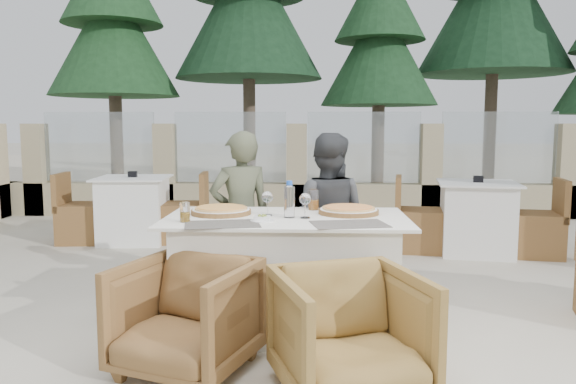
{
  "coord_description": "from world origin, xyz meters",
  "views": [
    {
      "loc": [
        0.19,
        -3.64,
        1.37
      ],
      "look_at": [
        0.04,
        0.32,
        0.9
      ],
      "focal_mm": 35.0,
      "sensor_mm": 36.0,
      "label": 1
    }
  ],
  "objects_px": {
    "armchair_near_left": "(186,317)",
    "armchair_near_right": "(350,334)",
    "dining_table": "(286,274)",
    "pizza_right": "(349,210)",
    "water_bottle": "(289,199)",
    "armchair_far_left": "(239,254)",
    "diner_right": "(327,219)",
    "bg_table_a": "(134,210)",
    "olive_dish": "(262,218)",
    "armchair_far_right": "(334,254)",
    "wine_glass_near": "(305,204)",
    "pizza_left": "(221,210)",
    "diner_left": "(241,218)",
    "wine_glass_centre": "(267,202)",
    "bg_table_b": "(477,218)",
    "beer_glass_right": "(313,200)",
    "beer_glass_left": "(185,212)"
  },
  "relations": [
    {
      "from": "armchair_near_left",
      "to": "armchair_near_right",
      "type": "bearing_deg",
      "value": 4.42
    },
    {
      "from": "dining_table",
      "to": "pizza_right",
      "type": "distance_m",
      "value": 0.61
    },
    {
      "from": "dining_table",
      "to": "water_bottle",
      "type": "relative_size",
      "value": 6.61
    },
    {
      "from": "armchair_far_left",
      "to": "diner_right",
      "type": "xyz_separation_m",
      "value": [
        0.72,
        -0.31,
        0.35
      ]
    },
    {
      "from": "dining_table",
      "to": "bg_table_a",
      "type": "distance_m",
      "value": 3.4
    },
    {
      "from": "olive_dish",
      "to": "armchair_far_right",
      "type": "relative_size",
      "value": 0.16
    },
    {
      "from": "pizza_right",
      "to": "wine_glass_near",
      "type": "xyz_separation_m",
      "value": [
        -0.3,
        -0.19,
        0.07
      ]
    },
    {
      "from": "bg_table_a",
      "to": "armchair_far_left",
      "type": "bearing_deg",
      "value": -56.65
    },
    {
      "from": "pizza_left",
      "to": "armchair_near_right",
      "type": "height_order",
      "value": "pizza_left"
    },
    {
      "from": "wine_glass_near",
      "to": "diner_right",
      "type": "height_order",
      "value": "diner_right"
    },
    {
      "from": "dining_table",
      "to": "water_bottle",
      "type": "height_order",
      "value": "water_bottle"
    },
    {
      "from": "armchair_far_right",
      "to": "armchair_near_right",
      "type": "xyz_separation_m",
      "value": [
        -0.0,
        -1.81,
        0.01
      ]
    },
    {
      "from": "diner_left",
      "to": "diner_right",
      "type": "relative_size",
      "value": 1.01
    },
    {
      "from": "water_bottle",
      "to": "olive_dish",
      "type": "height_order",
      "value": "water_bottle"
    },
    {
      "from": "wine_glass_near",
      "to": "bg_table_a",
      "type": "xyz_separation_m",
      "value": [
        -2.04,
        2.85,
        -0.48
      ]
    },
    {
      "from": "wine_glass_centre",
      "to": "bg_table_b",
      "type": "relative_size",
      "value": 0.11
    },
    {
      "from": "beer_glass_right",
      "to": "diner_right",
      "type": "bearing_deg",
      "value": 68.13
    },
    {
      "from": "beer_glass_left",
      "to": "armchair_near_left",
      "type": "relative_size",
      "value": 0.18
    },
    {
      "from": "beer_glass_left",
      "to": "armchair_near_right",
      "type": "bearing_deg",
      "value": -35.46
    },
    {
      "from": "pizza_left",
      "to": "armchair_far_left",
      "type": "relative_size",
      "value": 0.61
    },
    {
      "from": "bg_table_a",
      "to": "wine_glass_centre",
      "type": "bearing_deg",
      "value": -61.42
    },
    {
      "from": "dining_table",
      "to": "armchair_far_left",
      "type": "height_order",
      "value": "dining_table"
    },
    {
      "from": "wine_glass_near",
      "to": "olive_dish",
      "type": "relative_size",
      "value": 1.67
    },
    {
      "from": "wine_glass_near",
      "to": "beer_glass_right",
      "type": "height_order",
      "value": "wine_glass_near"
    },
    {
      "from": "pizza_right",
      "to": "beer_glass_right",
      "type": "distance_m",
      "value": 0.3
    },
    {
      "from": "armchair_near_right",
      "to": "diner_left",
      "type": "xyz_separation_m",
      "value": [
        -0.74,
        1.52,
        0.34
      ]
    },
    {
      "from": "pizza_right",
      "to": "armchair_far_right",
      "type": "distance_m",
      "value": 0.88
    },
    {
      "from": "wine_glass_near",
      "to": "armchair_far_right",
      "type": "xyz_separation_m",
      "value": [
        0.24,
        0.93,
        -0.55
      ]
    },
    {
      "from": "dining_table",
      "to": "bg_table_b",
      "type": "relative_size",
      "value": 0.98
    },
    {
      "from": "armchair_near_right",
      "to": "beer_glass_right",
      "type": "bearing_deg",
      "value": 79.56
    },
    {
      "from": "beer_glass_left",
      "to": "dining_table",
      "type": "bearing_deg",
      "value": 19.44
    },
    {
      "from": "diner_right",
      "to": "wine_glass_centre",
      "type": "bearing_deg",
      "value": 64.55
    },
    {
      "from": "dining_table",
      "to": "armchair_near_right",
      "type": "bearing_deg",
      "value": -68.68
    },
    {
      "from": "armchair_near_right",
      "to": "bg_table_a",
      "type": "bearing_deg",
      "value": 102.82
    },
    {
      "from": "pizza_right",
      "to": "water_bottle",
      "type": "height_order",
      "value": "water_bottle"
    },
    {
      "from": "pizza_right",
      "to": "dining_table",
      "type": "bearing_deg",
      "value": -160.72
    },
    {
      "from": "dining_table",
      "to": "bg_table_b",
      "type": "height_order",
      "value": "same"
    },
    {
      "from": "armchair_near_left",
      "to": "diner_left",
      "type": "xyz_separation_m",
      "value": [
        0.15,
        1.27,
        0.35
      ]
    },
    {
      "from": "dining_table",
      "to": "bg_table_a",
      "type": "height_order",
      "value": "same"
    },
    {
      "from": "diner_right",
      "to": "bg_table_a",
      "type": "height_order",
      "value": "diner_right"
    },
    {
      "from": "beer_glass_right",
      "to": "bg_table_a",
      "type": "distance_m",
      "value": 3.28
    },
    {
      "from": "armchair_near_left",
      "to": "beer_glass_right",
      "type": "bearing_deg",
      "value": 74.51
    },
    {
      "from": "water_bottle",
      "to": "armchair_far_left",
      "type": "distance_m",
      "value": 1.17
    },
    {
      "from": "armchair_far_left",
      "to": "armchair_far_right",
      "type": "bearing_deg",
      "value": -159.33
    },
    {
      "from": "armchair_far_left",
      "to": "armchair_far_right",
      "type": "xyz_separation_m",
      "value": [
        0.79,
        -0.0,
        0.01
      ]
    },
    {
      "from": "bg_table_b",
      "to": "pizza_right",
      "type": "bearing_deg",
      "value": -115.17
    },
    {
      "from": "dining_table",
      "to": "water_bottle",
      "type": "xyz_separation_m",
      "value": [
        0.02,
        -0.02,
        0.51
      ]
    },
    {
      "from": "olive_dish",
      "to": "bg_table_b",
      "type": "distance_m",
      "value": 3.31
    },
    {
      "from": "beer_glass_left",
      "to": "wine_glass_centre",
      "type": "bearing_deg",
      "value": 28.28
    },
    {
      "from": "dining_table",
      "to": "beer_glass_left",
      "type": "relative_size",
      "value": 12.85
    }
  ]
}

